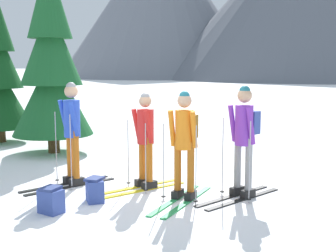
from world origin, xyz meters
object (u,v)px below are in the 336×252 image
(skier_in_blue, at_px, (72,129))
(skier_in_red, at_px, (145,137))
(backpack_on_snow_front, at_px, (51,200))
(skier_in_orange, at_px, (185,139))
(backpack_on_snow_beside, at_px, (95,190))
(pine_tree_near, at_px, (51,65))
(skier_in_purple, at_px, (244,135))

(skier_in_blue, bearing_deg, skier_in_red, 12.55)
(skier_in_red, xyz_separation_m, backpack_on_snow_front, (-0.70, -1.66, -0.69))
(skier_in_orange, height_order, backpack_on_snow_beside, skier_in_orange)
(skier_in_red, bearing_deg, backpack_on_snow_beside, -112.22)
(pine_tree_near, distance_m, backpack_on_snow_beside, 4.61)
(skier_in_red, xyz_separation_m, backpack_on_snow_beside, (-0.40, -0.98, -0.69))
(skier_in_orange, relative_size, skier_in_purple, 1.00)
(skier_in_purple, bearing_deg, backpack_on_snow_front, -142.70)
(pine_tree_near, bearing_deg, skier_in_blue, -47.88)
(skier_in_red, distance_m, backpack_on_snow_beside, 1.26)
(backpack_on_snow_front, bearing_deg, skier_in_blue, 112.08)
(skier_in_red, bearing_deg, skier_in_blue, -167.45)
(skier_in_purple, bearing_deg, skier_in_orange, -149.99)
(skier_in_red, height_order, skier_in_orange, skier_in_orange)
(skier_in_blue, xyz_separation_m, skier_in_purple, (2.91, 0.41, 0.01))
(skier_in_purple, relative_size, backpack_on_snow_beside, 4.43)
(skier_in_red, bearing_deg, skier_in_purple, 4.41)
(skier_in_purple, xyz_separation_m, backpack_on_snow_front, (-2.35, -1.79, -0.81))
(skier_in_blue, relative_size, skier_in_orange, 1.01)
(skier_in_red, relative_size, pine_tree_near, 0.36)
(skier_in_blue, bearing_deg, backpack_on_snow_front, -67.92)
(skier_in_purple, height_order, backpack_on_snow_front, skier_in_purple)
(skier_in_red, height_order, pine_tree_near, pine_tree_near)
(skier_in_blue, relative_size, skier_in_purple, 1.01)
(skier_in_blue, bearing_deg, backpack_on_snow_beside, -39.00)
(skier_in_orange, bearing_deg, backpack_on_snow_beside, -152.86)
(skier_in_blue, height_order, pine_tree_near, pine_tree_near)
(skier_in_blue, height_order, backpack_on_snow_front, skier_in_blue)
(skier_in_purple, height_order, backpack_on_snow_beside, skier_in_purple)
(skier_in_purple, bearing_deg, skier_in_red, -175.59)
(skier_in_orange, bearing_deg, backpack_on_snow_front, -139.29)
(skier_in_orange, distance_m, skier_in_purple, 0.95)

